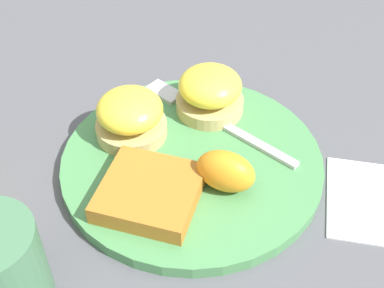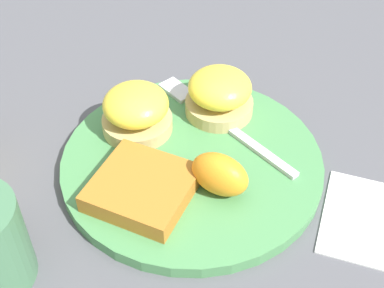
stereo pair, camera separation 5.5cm
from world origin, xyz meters
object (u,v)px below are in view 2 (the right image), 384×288
(hashbrown_patty, at_px, (142,188))
(orange_wedge, at_px, (220,174))
(sandwich_benedict_right, at_px, (136,111))
(sandwich_benedict_left, at_px, (220,94))
(fork, at_px, (216,118))

(hashbrown_patty, relative_size, orange_wedge, 1.55)
(orange_wedge, bearing_deg, hashbrown_patty, 91.59)
(sandwich_benedict_right, relative_size, hashbrown_patty, 0.85)
(sandwich_benedict_right, height_order, hashbrown_patty, sandwich_benedict_right)
(sandwich_benedict_left, bearing_deg, fork, 161.15)
(orange_wedge, height_order, fork, orange_wedge)
(hashbrown_patty, bearing_deg, fork, -37.28)
(sandwich_benedict_left, bearing_deg, sandwich_benedict_right, 104.54)
(fork, bearing_deg, sandwich_benedict_right, 96.18)
(hashbrown_patty, bearing_deg, orange_wedge, -88.41)
(sandwich_benedict_left, distance_m, hashbrown_patty, 0.15)
(fork, bearing_deg, orange_wedge, 176.38)
(hashbrown_patty, height_order, orange_wedge, orange_wedge)
(sandwich_benedict_right, bearing_deg, orange_wedge, -139.69)
(sandwich_benedict_right, distance_m, fork, 0.09)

